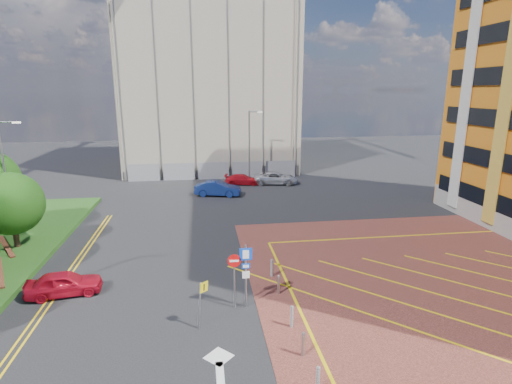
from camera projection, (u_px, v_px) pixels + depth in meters
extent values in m
plane|color=black|center=(238.00, 319.00, 18.35)|extent=(140.00, 140.00, 0.00)
cube|color=brown|center=(512.00, 297.00, 20.23)|extent=(26.00, 26.00, 0.02)
cube|color=brown|center=(0.00, 274.00, 22.34)|extent=(2.29, 4.27, 0.40)
cube|color=brown|center=(6.00, 248.00, 25.99)|extent=(2.69, 4.06, 0.40)
cylinder|color=#3D2B1C|center=(16.00, 233.00, 25.83)|extent=(0.36, 0.36, 1.80)
sphere|color=#16370C|center=(11.00, 204.00, 25.34)|extent=(4.00, 4.00, 4.00)
cylinder|color=#9EA0A8|center=(6.00, 180.00, 26.85)|extent=(0.16, 0.16, 8.00)
cylinder|color=#9EA0A8|center=(7.00, 122.00, 25.97)|extent=(1.20, 0.10, 0.10)
cube|color=silver|center=(16.00, 122.00, 26.06)|extent=(0.50, 0.15, 0.12)
cylinder|color=#9EA0A8|center=(249.00, 147.00, 44.76)|extent=(0.16, 0.16, 8.00)
cylinder|color=#9EA0A8|center=(255.00, 112.00, 43.88)|extent=(1.20, 0.10, 0.10)
cube|color=silver|center=(260.00, 112.00, 43.97)|extent=(0.50, 0.15, 0.12)
cylinder|color=#9EA0A8|center=(246.00, 276.00, 18.98)|extent=(0.10, 0.10, 3.20)
cube|color=#0B3CC5|center=(246.00, 254.00, 18.67)|extent=(0.60, 0.04, 0.60)
cube|color=white|center=(246.00, 254.00, 18.64)|extent=(0.30, 0.02, 0.42)
cube|color=#0B3CC5|center=(246.00, 266.00, 18.82)|extent=(0.40, 0.04, 0.25)
cube|color=white|center=(246.00, 266.00, 18.79)|extent=(0.28, 0.02, 0.14)
cube|color=white|center=(246.00, 275.00, 18.93)|extent=(0.35, 0.04, 0.35)
cylinder|color=#9EA0A8|center=(234.00, 282.00, 18.97)|extent=(0.08, 0.08, 2.70)
cylinder|color=red|center=(234.00, 261.00, 18.67)|extent=(0.64, 0.04, 0.64)
cube|color=white|center=(234.00, 261.00, 18.64)|extent=(0.44, 0.02, 0.10)
cylinder|color=#9EA0A8|center=(200.00, 306.00, 17.34)|extent=(0.27, 0.08, 2.20)
cube|color=yellow|center=(204.00, 287.00, 17.12)|extent=(0.37, 0.37, 0.49)
cylinder|color=black|center=(318.00, 381.00, 13.75)|extent=(0.14, 0.14, 0.90)
cylinder|color=#9EA0A8|center=(303.00, 345.00, 15.66)|extent=(0.14, 0.14, 0.90)
cylinder|color=black|center=(292.00, 318.00, 17.58)|extent=(0.14, 0.14, 0.90)
cylinder|color=#9EA0A8|center=(279.00, 286.00, 20.46)|extent=(0.14, 0.14, 0.90)
cylinder|color=black|center=(272.00, 269.00, 22.38)|extent=(0.14, 0.14, 0.90)
cube|color=#A19584|center=(209.00, 84.00, 54.00)|extent=(21.20, 19.20, 22.00)
cube|color=gold|center=(222.00, 39.00, 54.70)|extent=(0.90, 0.90, 34.00)
cube|color=gray|center=(222.00, 171.00, 47.02)|extent=(21.60, 0.06, 2.00)
imported|color=red|center=(64.00, 283.00, 20.37)|extent=(3.85, 2.03, 1.25)
imported|color=navy|center=(218.00, 188.00, 39.54)|extent=(4.72, 2.58, 1.48)
imported|color=red|center=(243.00, 179.00, 44.30)|extent=(4.17, 2.27, 1.15)
imported|color=silver|center=(276.00, 178.00, 44.51)|extent=(5.16, 3.09, 1.34)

